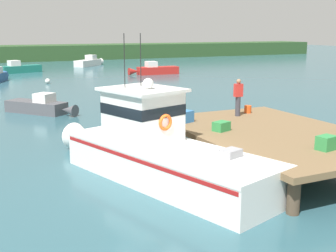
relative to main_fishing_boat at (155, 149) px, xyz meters
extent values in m
plane|color=#2D5660|center=(-0.03, -0.24, -1.01)|extent=(200.00, 200.00, 0.00)
cylinder|color=#4C3D2D|center=(2.17, -4.34, -0.51)|extent=(0.36, 0.36, 1.00)
cylinder|color=#4C3D2D|center=(2.17, 3.86, -0.51)|extent=(0.36, 0.36, 1.00)
cylinder|color=#4C3D2D|center=(7.37, 3.86, -0.51)|extent=(0.36, 0.36, 1.00)
cube|color=brown|center=(4.77, -0.24, 0.09)|extent=(6.00, 9.00, 0.20)
cube|color=white|center=(0.17, -0.54, -0.46)|extent=(4.78, 8.38, 1.10)
cone|color=white|center=(-1.30, 4.14, -0.46)|extent=(1.59, 2.05, 1.10)
cube|color=#A31919|center=(0.17, -0.54, -0.01)|extent=(4.75, 8.23, 0.12)
cube|color=white|center=(0.17, -0.54, 0.15)|extent=(4.82, 8.39, 0.12)
cube|color=silver|center=(-0.19, 0.61, 0.99)|extent=(2.47, 2.67, 1.80)
cube|color=black|center=(-0.19, 0.61, 1.31)|extent=(2.50, 2.69, 0.36)
cube|color=silver|center=(-0.19, 0.61, 1.94)|extent=(2.79, 3.03, 0.10)
sphere|color=white|center=(-0.10, 0.32, 2.17)|extent=(0.36, 0.36, 0.36)
cylinder|color=black|center=(-0.67, 0.98, 2.89)|extent=(0.03, 0.03, 1.80)
cylinder|color=black|center=(-0.01, 1.19, 2.89)|extent=(0.03, 0.03, 1.80)
cube|color=#939399|center=(1.35, -2.47, 0.27)|extent=(0.70, 0.60, 0.36)
torus|color=orange|center=(0.62, -3.33, 0.15)|extent=(0.70, 0.70, 0.12)
torus|color=#EA5119|center=(0.15, -0.48, 0.99)|extent=(0.55, 0.26, 0.54)
cube|color=#2D8442|center=(3.00, 0.66, 0.37)|extent=(0.71, 0.61, 0.35)
cube|color=#3370B2|center=(2.52, 2.63, 0.43)|extent=(0.71, 0.62, 0.47)
cube|color=#2D8442|center=(4.56, -3.03, 0.42)|extent=(0.67, 0.55, 0.45)
cylinder|color=#E04C19|center=(6.04, 3.23, 0.36)|extent=(0.32, 0.32, 0.34)
cylinder|color=#383842|center=(5.21, 2.82, 0.62)|extent=(0.22, 0.22, 0.86)
cube|color=red|center=(5.21, 2.82, 1.33)|extent=(0.36, 0.22, 0.56)
sphere|color=#9E7051|center=(5.21, 2.82, 1.72)|extent=(0.20, 0.20, 0.20)
cube|color=silver|center=(10.51, 46.53, -0.58)|extent=(4.46, 4.26, 0.85)
cone|color=silver|center=(12.67, 48.50, -0.58)|extent=(1.44, 1.42, 0.85)
cube|color=silver|center=(11.11, 47.08, 0.16)|extent=(1.67, 1.67, 0.64)
cube|color=#4C4C51|center=(-1.66, 13.96, -0.65)|extent=(3.39, 3.80, 0.71)
cone|color=#4C4C51|center=(-0.15, 12.06, -0.65)|extent=(1.16, 1.20, 0.71)
cube|color=silver|center=(-1.24, 13.43, -0.04)|extent=(1.38, 1.38, 0.53)
cube|color=red|center=(14.60, 32.20, -0.59)|extent=(4.63, 1.64, 0.83)
cone|color=red|center=(11.74, 32.31, -0.59)|extent=(1.18, 0.88, 0.83)
cube|color=silver|center=(13.80, 32.23, 0.14)|extent=(1.19, 1.21, 0.62)
cube|color=#196B5B|center=(0.95, 40.69, -0.59)|extent=(4.79, 2.72, 0.83)
cube|color=silver|center=(0.18, 40.45, 0.13)|extent=(1.43, 1.44, 0.62)
cone|color=#285184|center=(-1.67, 34.16, -0.60)|extent=(1.20, 1.35, 0.81)
sphere|color=silver|center=(1.74, 28.63, -0.77)|extent=(0.47, 0.47, 0.47)
camera|label=1|loc=(-5.73, -12.97, 3.91)|focal=46.98mm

